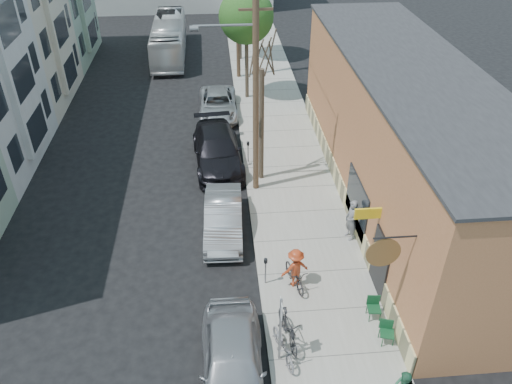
{
  "coord_description": "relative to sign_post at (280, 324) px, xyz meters",
  "views": [
    {
      "loc": [
        0.69,
        -14.25,
        14.13
      ],
      "look_at": [
        2.25,
        3.8,
        1.5
      ],
      "focal_mm": 35.0,
      "sensor_mm": 36.0,
      "label": 1
    }
  ],
  "objects": [
    {
      "name": "tree_leafy_mid",
      "position": [
        0.45,
        20.97,
        3.63
      ],
      "size": [
        3.41,
        3.41,
        7.04
      ],
      "color": "#44392C",
      "rests_on": "sidewalk"
    },
    {
      "name": "utility_pole_near",
      "position": [
        0.04,
        10.09,
        3.58
      ],
      "size": [
        3.57,
        0.28,
        10.0
      ],
      "color": "#503A28",
      "rests_on": "sidewalk"
    },
    {
      "name": "car_3",
      "position": [
        -1.55,
        18.73,
        -1.13
      ],
      "size": [
        2.39,
        5.09,
        1.41
      ],
      "primitive_type": "imported",
      "rotation": [
        0.0,
        0.0,
        -0.01
      ],
      "color": "#A2A5A9",
      "rests_on": "ground"
    },
    {
      "name": "sidewalk",
      "position": [
        1.9,
        14.94,
        -1.76
      ],
      "size": [
        4.5,
        58.0,
        0.15
      ],
      "primitive_type": "cube",
      "color": "gray",
      "rests_on": "ground"
    },
    {
      "name": "patio_chair_b",
      "position": [
        3.71,
        0.35,
        -1.24
      ],
      "size": [
        0.62,
        0.62,
        0.88
      ],
      "primitive_type": null,
      "rotation": [
        0.0,
        0.0,
        -0.29
      ],
      "color": "#124123",
      "rests_on": "sidewalk"
    },
    {
      "name": "car_0",
      "position": [
        -1.55,
        -0.61,
        -0.98
      ],
      "size": [
        2.06,
        5.04,
        1.71
      ],
      "primitive_type": "imported",
      "rotation": [
        0.0,
        0.0,
        -0.01
      ],
      "color": "#9A9AA1",
      "rests_on": "ground"
    },
    {
      "name": "cyclist_bike",
      "position": [
        1.01,
        3.33,
        -1.22
      ],
      "size": [
        1.02,
        1.87,
        0.93
      ],
      "primitive_type": "imported",
      "rotation": [
        0.0,
        0.0,
        0.24
      ],
      "color": "black",
      "rests_on": "sidewalk"
    },
    {
      "name": "tree_bare",
      "position": [
        0.45,
        10.98,
        1.21
      ],
      "size": [
        0.24,
        0.24,
        5.78
      ],
      "color": "#44392C",
      "rests_on": "sidewalk"
    },
    {
      "name": "car_2",
      "position": [
        -1.72,
        12.72,
        -0.97
      ],
      "size": [
        2.87,
        6.11,
        1.72
      ],
      "primitive_type": "imported",
      "rotation": [
        0.0,
        0.0,
        0.08
      ],
      "color": "black",
      "rests_on": "ground"
    },
    {
      "name": "sign_post",
      "position": [
        0.0,
        0.0,
        0.0
      ],
      "size": [
        0.07,
        0.45,
        2.8
      ],
      "color": "slate",
      "rests_on": "sidewalk"
    },
    {
      "name": "utility_pole_far",
      "position": [
        0.1,
        24.65,
        3.51
      ],
      "size": [
        1.8,
        0.28,
        10.0
      ],
      "color": "#503A28",
      "rests_on": "sidewalk"
    },
    {
      "name": "parking_meter_near",
      "position": [
        -0.1,
        3.49,
        -0.85
      ],
      "size": [
        0.14,
        0.14,
        1.24
      ],
      "color": "slate",
      "rests_on": "sidewalk"
    },
    {
      "name": "parked_bike_a",
      "position": [
        0.37,
        0.73,
        -1.09
      ],
      "size": [
        0.91,
        2.05,
        1.19
      ],
      "primitive_type": "imported",
      "rotation": [
        0.0,
        0.0,
        0.18
      ],
      "color": "black",
      "rests_on": "sidewalk"
    },
    {
      "name": "ground",
      "position": [
        -2.35,
        3.94,
        -1.83
      ],
      "size": [
        120.0,
        120.0,
        0.0
      ],
      "primitive_type": "plane",
      "color": "black"
    },
    {
      "name": "parked_bike_b",
      "position": [
        0.15,
        0.1,
        -1.2
      ],
      "size": [
        1.05,
        1.94,
        0.97
      ],
      "primitive_type": "imported",
      "rotation": [
        0.0,
        0.0,
        0.23
      ],
      "color": "slate",
      "rests_on": "sidewalk"
    },
    {
      "name": "patio_chair_a",
      "position": [
        3.58,
        1.45,
        -1.24
      ],
      "size": [
        0.55,
        0.55,
        0.88
      ],
      "primitive_type": null,
      "rotation": [
        0.0,
        0.0,
        -0.11
      ],
      "color": "#124123",
      "rests_on": "sidewalk"
    },
    {
      "name": "bus",
      "position": [
        -5.17,
        29.96,
        -0.4
      ],
      "size": [
        2.5,
        10.3,
        2.86
      ],
      "primitive_type": "imported",
      "rotation": [
        0.0,
        0.0,
        0.01
      ],
      "color": "silver",
      "rests_on": "ground"
    },
    {
      "name": "patron_grey",
      "position": [
        3.8,
        5.88,
        -0.72
      ],
      "size": [
        0.65,
        0.81,
        1.92
      ],
      "primitive_type": "imported",
      "rotation": [
        0.0,
        0.0,
        -1.27
      ],
      "color": "slate",
      "rests_on": "sidewalk"
    },
    {
      "name": "car_1",
      "position": [
        -1.59,
        6.94,
        -1.07
      ],
      "size": [
        1.79,
        4.69,
        1.52
      ],
      "primitive_type": "imported",
      "rotation": [
        0.0,
        0.0,
        -0.04
      ],
      "color": "#929399",
      "rests_on": "ground"
    },
    {
      "name": "parking_meter_far",
      "position": [
        -0.1,
        12.49,
        -0.85
      ],
      "size": [
        0.14,
        0.14,
        1.24
      ],
      "color": "slate",
      "rests_on": "sidewalk"
    },
    {
      "name": "cafe_building",
      "position": [
        6.64,
        8.93,
        1.47
      ],
      "size": [
        6.6,
        20.2,
        6.61
      ],
      "color": "#A7653E",
      "rests_on": "ground"
    },
    {
      "name": "cyclist",
      "position": [
        1.01,
        3.33,
        -0.83
      ],
      "size": [
        1.23,
        0.92,
        1.7
      ],
      "primitive_type": "imported",
      "rotation": [
        0.0,
        0.0,
        3.44
      ],
      "color": "#9E3317",
      "rests_on": "sidewalk"
    }
  ]
}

